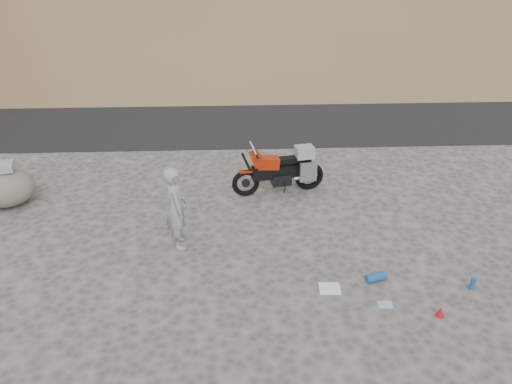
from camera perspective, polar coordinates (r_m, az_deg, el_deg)
The scene contains 10 objects.
ground at distance 10.30m, azimuth 1.38°, elevation -7.25°, with size 140.00×140.00×0.00m, color #464340.
road at distance 18.38m, azimuth -0.45°, elevation 9.22°, with size 120.00×7.00×0.05m, color black.
motorcycle at distance 12.41m, azimuth 3.08°, elevation 2.51°, with size 2.35×0.94×1.41m.
man at distance 10.73m, azimuth -8.73°, elevation -5.98°, with size 0.66×0.43×1.81m, color gray.
boulder at distance 13.30m, azimuth -26.80°, elevation 0.53°, with size 1.46×1.27×1.08m.
gear_white_cloth at distance 9.54m, azimuth 8.43°, elevation -10.85°, with size 0.39×0.35×0.01m, color white.
gear_blue_mat at distance 9.85m, azimuth 13.56°, elevation -9.44°, with size 0.16×0.16×0.40m, color #184E90.
gear_bottle at distance 10.18m, azimuth 23.53°, elevation -9.58°, with size 0.09×0.09×0.25m, color #184E90.
gear_funnel at distance 9.38m, azimuth 20.35°, elevation -12.72°, with size 0.15×0.15×0.19m, color red.
gear_blue_cloth at distance 9.39m, azimuth 14.58°, elevation -12.35°, with size 0.26×0.19×0.01m, color #88A7D2.
Camera 1 is at (-0.61, -8.37, 5.97)m, focal length 35.00 mm.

